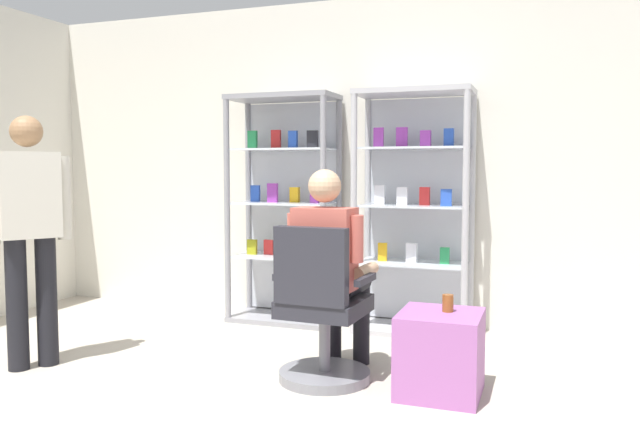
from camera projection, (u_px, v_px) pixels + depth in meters
name	position (u px, v px, depth m)	size (l,w,h in m)	color
back_wall	(357.00, 162.00, 5.37)	(6.00, 0.10, 2.70)	silver
display_cabinet_left	(287.00, 207.00, 5.36)	(0.90, 0.45, 1.90)	gray
display_cabinet_right	(415.00, 210.00, 4.99)	(0.90, 0.45, 1.90)	#B7B7BC
office_chair	(321.00, 319.00, 3.80)	(0.57, 0.56, 0.96)	slate
seated_shopkeeper	(331.00, 262.00, 3.92)	(0.50, 0.58, 1.29)	black
storage_crate	(440.00, 353.00, 3.62)	(0.46, 0.47, 0.47)	#9E599E
tea_glass	(448.00, 303.00, 3.63)	(0.06, 0.06, 0.10)	brown
standing_customer	(29.00, 225.00, 4.06)	(0.38, 0.45, 1.63)	black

